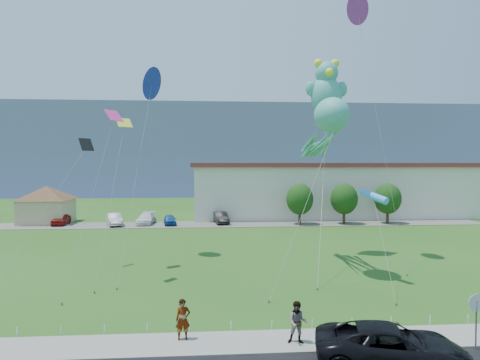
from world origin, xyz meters
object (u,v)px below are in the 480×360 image
object	(u,v)px
pavilion	(47,201)
warehouse	(386,189)
parked_car_white	(146,218)
octopus_kite	(327,127)
teddy_bear_kite	(326,91)
pedestrian_right	(298,322)
pedestrian_left	(183,319)
stop_sign	(477,308)
parked_car_black	(221,218)
parked_car_silver	(114,219)
parked_car_blue	(170,220)
suv	(391,346)
parked_car_red	(61,219)

from	to	relation	value
pavilion	warehouse	size ratio (longest dim) A/B	0.15
parked_car_white	octopus_kite	size ratio (longest dim) A/B	0.39
teddy_bear_kite	parked_car_white	bearing A→B (deg)	132.65
pavilion	pedestrian_right	distance (m)	48.62
pedestrian_left	parked_car_white	bearing A→B (deg)	89.80
stop_sign	pedestrian_left	world-z (taller)	stop_sign
pedestrian_left	warehouse	bearing A→B (deg)	47.01
stop_sign	octopus_kite	size ratio (longest dim) A/B	0.20
pavilion	octopus_kite	distance (m)	42.57
octopus_kite	teddy_bear_kite	size ratio (longest dim) A/B	0.74
stop_sign	parked_car_black	xyz separation A→B (m)	(-9.90, 39.88, -1.05)
parked_car_silver	teddy_bear_kite	xyz separation A→B (m)	(22.66, -19.18, 13.67)
pavilion	teddy_bear_kite	size ratio (longest dim) A/B	0.53
parked_car_silver	octopus_kite	distance (m)	34.33
warehouse	octopus_kite	size ratio (longest dim) A/B	4.76
parked_car_blue	octopus_kite	xyz separation A→B (m)	(13.85, -25.33, 10.12)
suv	teddy_bear_kite	world-z (taller)	teddy_bear_kite
pavilion	parked_car_white	bearing A→B (deg)	-8.61
pavilion	parked_car_silver	xyz separation A→B (m)	(9.69, -3.19, -2.18)
octopus_kite	parked_car_black	bearing A→B (deg)	105.25
pavilion	warehouse	world-z (taller)	warehouse
parked_car_white	octopus_kite	world-z (taller)	octopus_kite
stop_sign	teddy_bear_kite	bearing A→B (deg)	93.30
parked_car_black	stop_sign	bearing A→B (deg)	-84.46
suv	parked_car_white	xyz separation A→B (m)	(-15.49, 41.43, -0.09)
warehouse	suv	xyz separation A→B (m)	(-20.86, -49.50, -3.24)
parked_car_blue	teddy_bear_kite	size ratio (longest dim) A/B	0.22
stop_sign	parked_car_white	bearing A→B (deg)	116.31
pedestrian_right	teddy_bear_kite	distance (m)	23.96
parked_car_black	octopus_kite	xyz separation A→B (m)	(7.11, -26.09, 10.02)
stop_sign	pedestrian_right	world-z (taller)	stop_sign
pedestrian_left	pedestrian_right	bearing A→B (deg)	-19.48
pedestrian_right	parked_car_white	world-z (taller)	pedestrian_right
pavilion	stop_sign	xyz separation A→B (m)	(33.50, -42.21, -1.15)
warehouse	suv	world-z (taller)	warehouse
parked_car_red	parked_car_black	bearing A→B (deg)	-3.16
parked_car_red	parked_car_blue	size ratio (longest dim) A/B	1.12
pedestrian_right	pavilion	bearing A→B (deg)	133.73
pedestrian_left	pedestrian_right	size ratio (longest dim) A/B	0.99
warehouse	pedestrian_right	bearing A→B (deg)	-117.10
pavilion	octopus_kite	size ratio (longest dim) A/B	0.72
parked_car_red	parked_car_white	world-z (taller)	parked_car_white
pedestrian_right	octopus_kite	world-z (taller)	octopus_kite
parked_car_blue	octopus_kite	size ratio (longest dim) A/B	0.30
suv	pedestrian_right	size ratio (longest dim) A/B	3.18
pedestrian_left	teddy_bear_kite	size ratio (longest dim) A/B	0.11
parked_car_red	pedestrian_right	bearing A→B (deg)	-61.50
parked_car_white	parked_car_black	world-z (taller)	parked_car_black
suv	pedestrian_left	world-z (taller)	pedestrian_left
warehouse	parked_car_black	world-z (taller)	warehouse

